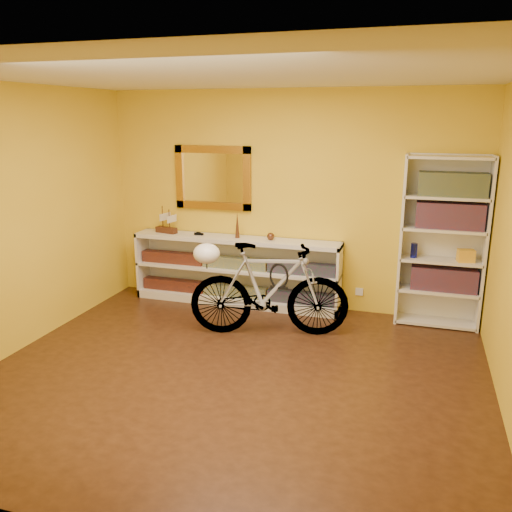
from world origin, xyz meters
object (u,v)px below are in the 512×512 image
(console_unit, at_px, (236,271))
(bicycle, at_px, (269,289))
(bookcase, at_px, (442,243))
(helmet, at_px, (207,253))

(console_unit, distance_m, bicycle, 1.05)
(bookcase, height_order, helmet, bookcase)
(bookcase, relative_size, bicycle, 1.10)
(console_unit, relative_size, bicycle, 1.51)
(console_unit, xyz_separation_m, helmet, (0.02, -0.97, 0.47))
(bicycle, bearing_deg, helmet, 90.00)
(bicycle, distance_m, helmet, 0.76)
(bicycle, bearing_deg, bookcase, -78.34)
(bookcase, xyz_separation_m, bicycle, (-1.73, -0.83, -0.44))
(console_unit, distance_m, helmet, 1.08)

